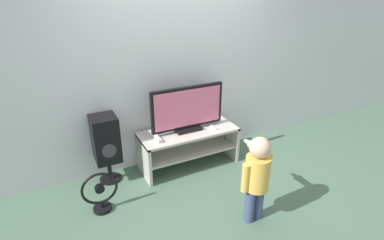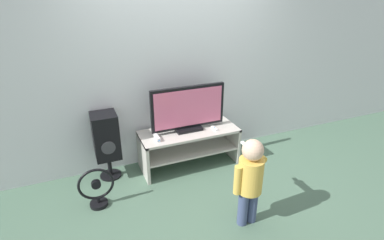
{
  "view_description": "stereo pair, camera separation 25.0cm",
  "coord_description": "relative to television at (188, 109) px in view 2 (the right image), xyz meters",
  "views": [
    {
      "loc": [
        -1.51,
        -2.82,
        2.17
      ],
      "look_at": [
        0.0,
        0.15,
        0.69
      ],
      "focal_mm": 28.0,
      "sensor_mm": 36.0,
      "label": 1
    },
    {
      "loc": [
        -1.28,
        -2.93,
        2.17
      ],
      "look_at": [
        0.0,
        0.15,
        0.69
      ],
      "focal_mm": 28.0,
      "sensor_mm": 36.0,
      "label": 2
    }
  ],
  "objects": [
    {
      "name": "wall_back",
      "position": [
        0.0,
        0.31,
        0.52
      ],
      "size": [
        10.0,
        0.06,
        2.6
      ],
      "color": "silver",
      "rests_on": "ground_plane"
    },
    {
      "name": "game_console",
      "position": [
        -0.45,
        -0.11,
        -0.26
      ],
      "size": [
        0.04,
        0.16,
        0.05
      ],
      "color": "white",
      "rests_on": "tv_stand"
    },
    {
      "name": "television",
      "position": [
        0.0,
        0.0,
        0.0
      ],
      "size": [
        0.96,
        0.2,
        0.58
      ],
      "color": "black",
      "rests_on": "tv_stand"
    },
    {
      "name": "speaker_tower",
      "position": [
        -1.01,
        0.1,
        -0.24
      ],
      "size": [
        0.29,
        0.32,
        0.84
      ],
      "color": "black",
      "rests_on": "ground_plane"
    },
    {
      "name": "ground_plane",
      "position": [
        0.0,
        -0.27,
        -0.78
      ],
      "size": [
        16.0,
        16.0,
        0.0
      ],
      "primitive_type": "plane",
      "color": "#4C6B56"
    },
    {
      "name": "remote_primary",
      "position": [
        0.32,
        -0.11,
        -0.27
      ],
      "size": [
        0.04,
        0.13,
        0.03
      ],
      "color": "white",
      "rests_on": "tv_stand"
    },
    {
      "name": "tv_stand",
      "position": [
        0.0,
        -0.02,
        -0.45
      ],
      "size": [
        1.26,
        0.5,
        0.5
      ],
      "color": "beige",
      "rests_on": "ground_plane"
    },
    {
      "name": "child",
      "position": [
        0.13,
        -1.23,
        -0.24
      ],
      "size": [
        0.35,
        0.51,
        0.93
      ],
      "color": "#3F4C72",
      "rests_on": "ground_plane"
    },
    {
      "name": "floor_fan",
      "position": [
        -1.22,
        -0.42,
        -0.57
      ],
      "size": [
        0.38,
        0.19,
        0.46
      ],
      "color": "black",
      "rests_on": "ground_plane"
    }
  ]
}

